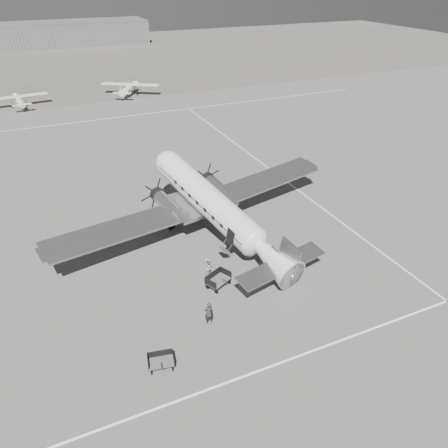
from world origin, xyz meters
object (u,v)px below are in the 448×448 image
(baggage_cart_near, at_px, (218,280))
(ground_crew, at_px, (209,313))
(dc3_airliner, at_px, (215,208))
(ramp_agent, at_px, (210,268))
(light_plane_left, at_px, (19,101))
(hangar_main, at_px, (76,33))
(light_plane_right, at_px, (130,89))
(baggage_cart_far, at_px, (161,362))
(passenger, at_px, (208,267))

(baggage_cart_near, relative_size, ground_crew, 1.12)
(dc3_airliner, distance_m, ramp_agent, 6.39)
(ground_crew, bearing_deg, light_plane_left, -79.73)
(hangar_main, bearing_deg, light_plane_right, -89.89)
(baggage_cart_near, bearing_deg, baggage_cart_far, -163.99)
(baggage_cart_near, height_order, passenger, passenger)
(hangar_main, xyz_separation_m, ramp_agent, (-7.49, -124.27, -2.47))
(light_plane_right, xyz_separation_m, passenger, (-7.67, -56.74, -0.40))
(baggage_cart_far, bearing_deg, ground_crew, 41.43)
(passenger, bearing_deg, dc3_airliner, -7.64)
(hangar_main, height_order, light_plane_left, hangar_main)
(dc3_airliner, height_order, light_plane_left, dc3_airliner)
(light_plane_left, bearing_deg, baggage_cart_near, -84.87)
(ground_crew, bearing_deg, baggage_cart_far, 31.70)
(light_plane_right, height_order, baggage_cart_near, light_plane_right)
(baggage_cart_near, bearing_deg, ground_crew, -149.14)
(baggage_cart_near, distance_m, passenger, 1.70)
(passenger, bearing_deg, light_plane_right, 13.27)
(light_plane_left, distance_m, ground_crew, 62.39)
(dc3_airliner, bearing_deg, baggage_cart_near, -124.01)
(dc3_airliner, xyz_separation_m, baggage_cart_far, (-8.84, -12.52, -2.28))
(hangar_main, distance_m, baggage_cart_near, 125.91)
(light_plane_left, bearing_deg, ground_crew, -87.38)
(dc3_airliner, distance_m, baggage_cart_near, 7.64)
(baggage_cart_far, relative_size, ramp_agent, 1.00)
(baggage_cart_near, bearing_deg, dc3_airliner, 42.33)
(hangar_main, bearing_deg, ground_crew, -94.21)
(light_plane_left, bearing_deg, baggage_cart_far, -91.30)
(light_plane_right, distance_m, ground_crew, 62.49)
(light_plane_right, height_order, ground_crew, light_plane_right)
(ground_crew, relative_size, ramp_agent, 1.04)
(hangar_main, bearing_deg, ramp_agent, -93.45)
(ground_crew, xyz_separation_m, passenger, (1.95, 5.00, -0.12))
(light_plane_right, xyz_separation_m, baggage_cart_near, (-7.50, -58.42, -0.60))
(light_plane_left, xyz_separation_m, passenger, (11.47, -56.66, -0.28))
(light_plane_right, distance_m, baggage_cart_far, 65.57)
(ground_crew, bearing_deg, dc3_airliner, -113.62)
(light_plane_right, xyz_separation_m, ground_crew, (-9.62, -61.74, -0.28))
(light_plane_left, height_order, ramp_agent, light_plane_left)
(light_plane_left, distance_m, light_plane_right, 19.14)
(dc3_airliner, bearing_deg, passenger, -131.51)
(hangar_main, height_order, baggage_cart_near, hangar_main)
(baggage_cart_near, relative_size, baggage_cart_far, 1.17)
(baggage_cart_near, xyz_separation_m, passenger, (-0.17, 1.68, 0.20))
(ramp_agent, bearing_deg, baggage_cart_far, 167.00)
(light_plane_left, bearing_deg, light_plane_right, -5.92)
(ground_crew, distance_m, passenger, 5.37)
(light_plane_right, distance_m, passenger, 57.26)
(dc3_airliner, height_order, passenger, dc3_airliner)
(light_plane_right, relative_size, baggage_cart_near, 5.70)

